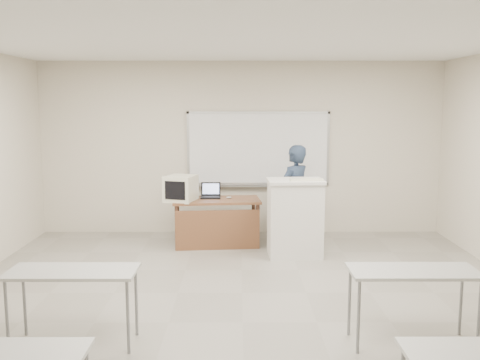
{
  "coord_description": "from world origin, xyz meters",
  "views": [
    {
      "loc": [
        -0.04,
        -5.33,
        2.27
      ],
      "look_at": [
        -0.02,
        2.2,
        1.2
      ],
      "focal_mm": 40.0,
      "sensor_mm": 36.0,
      "label": 1
    }
  ],
  "objects_px": {
    "podium": "(295,218)",
    "presenter": "(294,196)",
    "crt_monitor": "(181,188)",
    "keyboard": "(307,180)",
    "laptop": "(211,194)",
    "whiteboard": "(258,150)",
    "mouse": "(229,197)",
    "instructor_desk": "(216,213)"
  },
  "relations": [
    {
      "from": "podium",
      "to": "presenter",
      "type": "xyz_separation_m",
      "value": [
        0.04,
        0.54,
        0.23
      ]
    },
    {
      "from": "crt_monitor",
      "to": "keyboard",
      "type": "relative_size",
      "value": 1.01
    },
    {
      "from": "crt_monitor",
      "to": "presenter",
      "type": "distance_m",
      "value": 1.8
    },
    {
      "from": "laptop",
      "to": "keyboard",
      "type": "bearing_deg",
      "value": -33.37
    },
    {
      "from": "whiteboard",
      "to": "crt_monitor",
      "type": "xyz_separation_m",
      "value": [
        -1.25,
        -0.95,
        -0.53
      ]
    },
    {
      "from": "podium",
      "to": "laptop",
      "type": "bearing_deg",
      "value": 145.61
    },
    {
      "from": "podium",
      "to": "crt_monitor",
      "type": "bearing_deg",
      "value": 160.66
    },
    {
      "from": "presenter",
      "to": "mouse",
      "type": "bearing_deg",
      "value": -51.22
    },
    {
      "from": "laptop",
      "to": "presenter",
      "type": "relative_size",
      "value": 0.2
    },
    {
      "from": "whiteboard",
      "to": "keyboard",
      "type": "distance_m",
      "value": 1.74
    },
    {
      "from": "crt_monitor",
      "to": "keyboard",
      "type": "xyz_separation_m",
      "value": [
        1.9,
        -0.64,
        0.23
      ]
    },
    {
      "from": "mouse",
      "to": "whiteboard",
      "type": "bearing_deg",
      "value": 32.48
    },
    {
      "from": "podium",
      "to": "crt_monitor",
      "type": "distance_m",
      "value": 1.86
    },
    {
      "from": "podium",
      "to": "instructor_desk",
      "type": "bearing_deg",
      "value": 153.22
    },
    {
      "from": "laptop",
      "to": "podium",
      "type": "bearing_deg",
      "value": -32.58
    },
    {
      "from": "crt_monitor",
      "to": "podium",
      "type": "bearing_deg",
      "value": -0.25
    },
    {
      "from": "whiteboard",
      "to": "mouse",
      "type": "xyz_separation_m",
      "value": [
        -0.5,
        -0.77,
        -0.71
      ]
    },
    {
      "from": "podium",
      "to": "mouse",
      "type": "height_order",
      "value": "podium"
    },
    {
      "from": "whiteboard",
      "to": "instructor_desk",
      "type": "xyz_separation_m",
      "value": [
        -0.7,
        -0.93,
        -0.94
      ]
    },
    {
      "from": "whiteboard",
      "to": "keyboard",
      "type": "relative_size",
      "value": 5.14
    },
    {
      "from": "mouse",
      "to": "presenter",
      "type": "bearing_deg",
      "value": -33.04
    },
    {
      "from": "laptop",
      "to": "presenter",
      "type": "bearing_deg",
      "value": -11.9
    },
    {
      "from": "keyboard",
      "to": "presenter",
      "type": "relative_size",
      "value": 0.3
    },
    {
      "from": "whiteboard",
      "to": "laptop",
      "type": "distance_m",
      "value": 1.24
    },
    {
      "from": "whiteboard",
      "to": "laptop",
      "type": "height_order",
      "value": "whiteboard"
    },
    {
      "from": "crt_monitor",
      "to": "mouse",
      "type": "height_order",
      "value": "crt_monitor"
    },
    {
      "from": "crt_monitor",
      "to": "presenter",
      "type": "xyz_separation_m",
      "value": [
        1.79,
        0.02,
        -0.13
      ]
    },
    {
      "from": "crt_monitor",
      "to": "mouse",
      "type": "bearing_deg",
      "value": 29.45
    },
    {
      "from": "crt_monitor",
      "to": "keyboard",
      "type": "height_order",
      "value": "keyboard"
    },
    {
      "from": "podium",
      "to": "whiteboard",
      "type": "bearing_deg",
      "value": 106.06
    },
    {
      "from": "whiteboard",
      "to": "podium",
      "type": "relative_size",
      "value": 2.14
    },
    {
      "from": "whiteboard",
      "to": "instructor_desk",
      "type": "relative_size",
      "value": 1.78
    },
    {
      "from": "instructor_desk",
      "to": "presenter",
      "type": "height_order",
      "value": "presenter"
    },
    {
      "from": "laptop",
      "to": "mouse",
      "type": "height_order",
      "value": "laptop"
    },
    {
      "from": "whiteboard",
      "to": "instructor_desk",
      "type": "height_order",
      "value": "whiteboard"
    },
    {
      "from": "laptop",
      "to": "presenter",
      "type": "distance_m",
      "value": 1.37
    },
    {
      "from": "keyboard",
      "to": "presenter",
      "type": "distance_m",
      "value": 0.76
    },
    {
      "from": "crt_monitor",
      "to": "keyboard",
      "type": "bearing_deg",
      "value": -2.32
    },
    {
      "from": "whiteboard",
      "to": "podium",
      "type": "height_order",
      "value": "whiteboard"
    },
    {
      "from": "laptop",
      "to": "keyboard",
      "type": "relative_size",
      "value": 0.66
    },
    {
      "from": "laptop",
      "to": "mouse",
      "type": "bearing_deg",
      "value": -20.21
    },
    {
      "from": "crt_monitor",
      "to": "mouse",
      "type": "relative_size",
      "value": 5.62
    }
  ]
}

